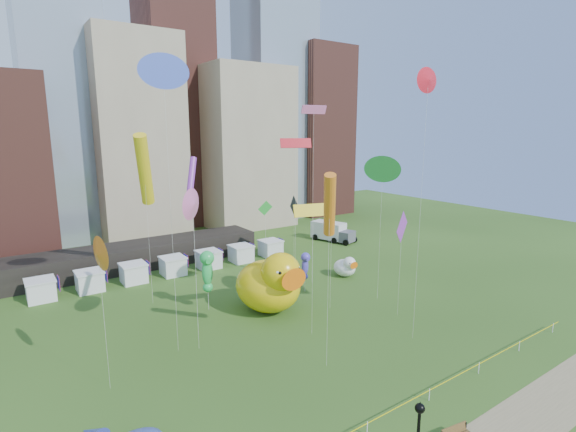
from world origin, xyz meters
TOP-DOWN VIEW (x-y plane):
  - skyline at (2.25, 61.06)m, footprint 101.00×23.00m
  - pavilion at (-4.00, 42.00)m, footprint 38.00×6.00m
  - vendor_tents at (1.02, 36.00)m, footprint 33.24×2.80m
  - caution_tape at (0.00, 0.00)m, footprint 50.00×0.06m
  - big_duck at (5.15, 19.03)m, footprint 6.50×8.72m
  - small_duck at (18.88, 22.71)m, footprint 2.81×3.67m
  - seahorse_green at (0.01, 22.95)m, footprint 1.85×2.11m
  - seahorse_purple at (11.39, 21.35)m, footprint 1.37×1.56m
  - box_truck at (29.31, 37.64)m, footprint 4.73×7.83m
  - kite_0 at (15.32, 28.75)m, footprint 3.97×1.98m
  - kite_1 at (-4.15, 15.93)m, footprint 1.95×2.10m
  - kite_2 at (16.00, 30.01)m, footprint 2.47×1.61m
  - kite_3 at (8.73, 25.67)m, footprint 1.64×0.62m
  - kite_4 at (-4.25, 27.99)m, footprint 3.02×4.60m
  - kite_5 at (10.72, 16.14)m, footprint 1.92×2.76m
  - kite_6 at (-11.82, 14.18)m, footprint 0.46×2.38m
  - kite_7 at (15.23, 10.89)m, footprint 2.87×1.19m
  - kite_8 at (12.42, 6.66)m, footprint 2.07×0.56m
  - kite_9 at (14.01, 23.44)m, footprint 3.15×0.89m
  - kite_11 at (16.74, 15.11)m, footprint 1.25×2.73m
  - kite_12 at (5.49, 12.56)m, footprint 3.59×1.49m
  - kite_13 at (-5.74, 16.64)m, footprint 2.65×0.39m
  - kite_14 at (3.10, 7.58)m, footprint 2.60×2.85m
  - kite_15 at (-3.42, 17.72)m, footprint 1.65×1.76m

SIDE VIEW (x-z plane):
  - caution_tape at x=0.00m, z-range 0.23..1.13m
  - vendor_tents at x=1.02m, z-range -0.09..2.31m
  - small_duck at x=18.88m, z-range -0.11..2.65m
  - pavilion at x=-4.00m, z-range 0.00..3.20m
  - box_truck at x=29.31m, z-range 0.04..3.17m
  - big_duck at x=5.15m, z-range -0.27..6.42m
  - seahorse_purple at x=11.39m, z-range 1.02..5.76m
  - seahorse_green at x=0.01m, z-range 1.38..7.80m
  - kite_2 at x=16.00m, z-range 3.41..13.28m
  - kite_7 at x=15.23m, z-range 3.73..14.43m
  - kite_3 at x=8.73m, z-range 4.08..14.47m
  - kite_5 at x=10.72m, z-range 4.20..15.64m
  - kite_6 at x=-11.82m, z-range 4.49..15.86m
  - kite_12 at x=5.49m, z-range 5.50..17.66m
  - kite_1 at x=-4.15m, z-range 5.66..19.54m
  - kite_14 at x=3.10m, z-range 5.21..20.75m
  - kite_11 at x=16.74m, z-range 6.51..22.33m
  - kite_4 at x=-4.25m, z-range 5.32..23.57m
  - kite_15 at x=-3.42m, z-range 6.52..22.79m
  - kite_0 at x=15.32m, z-range 8.04..25.45m
  - kite_9 at x=14.01m, z-range 9.98..31.19m
  - skyline at x=2.25m, z-range -12.56..55.44m
  - kite_8 at x=12.42m, z-range 10.61..34.01m
  - kite_13 at x=-5.74m, z-range 10.69..34.78m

